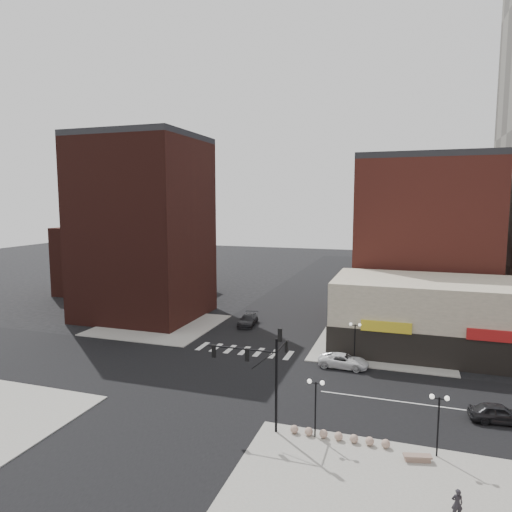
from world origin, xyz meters
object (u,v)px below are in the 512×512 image
(stone_bench, at_px, (417,458))
(street_lamp_se_b, at_px, (439,410))
(traffic_signal, at_px, (265,364))
(dark_sedan_north, at_px, (248,320))
(pedestrian, at_px, (457,503))
(dark_sedan_east, at_px, (499,413))
(street_lamp_se_a, at_px, (316,393))
(street_lamp_ne, at_px, (355,332))
(white_suv, at_px, (343,361))

(stone_bench, bearing_deg, street_lamp_se_b, 26.35)
(stone_bench, bearing_deg, traffic_signal, 160.31)
(dark_sedan_north, distance_m, pedestrian, 39.45)
(traffic_signal, xyz_separation_m, dark_sedan_east, (16.48, 6.43, -4.24))
(dark_sedan_east, height_order, dark_sedan_north, dark_sedan_north)
(pedestrian, distance_m, stone_bench, 5.28)
(dark_sedan_east, relative_size, pedestrian, 2.62)
(street_lamp_se_a, bearing_deg, street_lamp_se_b, 0.00)
(street_lamp_se_a, bearing_deg, street_lamp_ne, 86.42)
(white_suv, bearing_deg, pedestrian, -155.65)
(traffic_signal, xyz_separation_m, street_lamp_se_b, (11.76, -0.17, -1.67))
(street_lamp_ne, relative_size, dark_sedan_north, 0.82)
(dark_sedan_north, xyz_separation_m, stone_bench, (20.98, -27.27, -0.40))
(pedestrian, relative_size, stone_bench, 0.88)
(street_lamp_ne, xyz_separation_m, pedestrian, (7.63, -21.92, -2.36))
(stone_bench, bearing_deg, dark_sedan_north, 114.20)
(pedestrian, bearing_deg, street_lamp_se_b, -94.25)
(stone_bench, bearing_deg, white_suv, 100.06)
(traffic_signal, bearing_deg, street_lamp_ne, 73.25)
(white_suv, height_order, dark_sedan_north, dark_sedan_north)
(dark_sedan_north, distance_m, stone_bench, 34.41)
(street_lamp_se_b, height_order, pedestrian, street_lamp_se_b)
(street_lamp_ne, bearing_deg, dark_sedan_east, -38.76)
(street_lamp_se_a, height_order, street_lamp_se_b, same)
(street_lamp_se_b, relative_size, street_lamp_ne, 1.00)
(street_lamp_se_a, bearing_deg, pedestrian, -34.46)
(street_lamp_ne, distance_m, white_suv, 3.14)
(traffic_signal, xyz_separation_m, white_suv, (3.84, 14.33, -4.27))
(traffic_signal, height_order, pedestrian, traffic_signal)
(traffic_signal, relative_size, dark_sedan_north, 1.53)
(street_lamp_se_b, height_order, stone_bench, street_lamp_se_b)
(street_lamp_ne, relative_size, pedestrian, 2.58)
(traffic_signal, distance_m, dark_sedan_east, 18.19)
(traffic_signal, height_order, stone_bench, traffic_signal)
(white_suv, xyz_separation_m, pedestrian, (8.55, -20.42, 0.24))
(street_lamp_se_a, xyz_separation_m, pedestrian, (8.63, -5.92, -2.36))
(traffic_signal, relative_size, street_lamp_se_b, 1.87)
(street_lamp_ne, bearing_deg, pedestrian, -70.82)
(traffic_signal, distance_m, white_suv, 15.44)
(street_lamp_se_a, relative_size, dark_sedan_east, 0.98)
(dark_sedan_north, height_order, pedestrian, pedestrian)
(street_lamp_se_b, height_order, street_lamp_ne, same)
(dark_sedan_north, height_order, stone_bench, dark_sedan_north)
(dark_sedan_east, bearing_deg, street_lamp_se_b, 137.99)
(pedestrian, bearing_deg, white_suv, -77.57)
(street_lamp_se_a, relative_size, dark_sedan_north, 0.82)
(street_lamp_se_b, relative_size, dark_sedan_east, 0.98)
(street_lamp_se_b, distance_m, dark_sedan_north, 34.48)
(street_lamp_se_a, height_order, stone_bench, street_lamp_se_a)
(traffic_signal, xyz_separation_m, stone_bench, (10.56, -1.17, -4.62))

